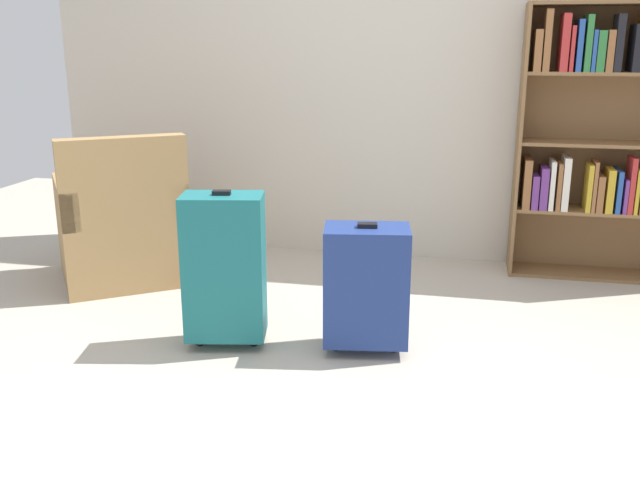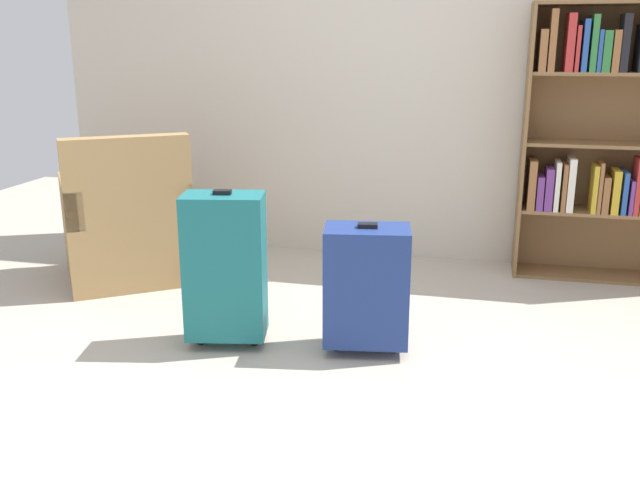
% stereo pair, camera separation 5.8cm
% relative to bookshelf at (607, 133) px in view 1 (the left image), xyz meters
% --- Properties ---
extents(ground_plane, '(8.10, 8.10, 0.00)m').
position_rel_bookshelf_xyz_m(ground_plane, '(-1.29, -1.88, -0.88)').
color(ground_plane, '#B2A899').
extents(back_wall, '(4.63, 0.10, 2.60)m').
position_rel_bookshelf_xyz_m(back_wall, '(-1.29, 0.20, 0.42)').
color(back_wall, beige).
rests_on(back_wall, ground).
extents(bookshelf, '(1.07, 0.29, 1.62)m').
position_rel_bookshelf_xyz_m(bookshelf, '(0.00, 0.00, 0.00)').
color(bookshelf, brown).
rests_on(bookshelf, ground).
extents(armchair, '(0.98, 0.98, 0.90)m').
position_rel_bookshelf_xyz_m(armchair, '(-2.81, -0.69, -0.57)').
color(armchair, '#9E7A4C').
rests_on(armchair, ground).
extents(mug, '(0.12, 0.08, 0.10)m').
position_rel_bookshelf_xyz_m(mug, '(-2.27, -0.84, -0.84)').
color(mug, red).
rests_on(mug, ground).
extents(suitcase_navy_blue, '(0.42, 0.30, 0.62)m').
position_rel_bookshelf_xyz_m(suitcase_navy_blue, '(-1.22, -1.40, -0.56)').
color(suitcase_navy_blue, navy).
rests_on(suitcase_navy_blue, ground).
extents(suitcase_teal, '(0.41, 0.29, 0.75)m').
position_rel_bookshelf_xyz_m(suitcase_teal, '(-1.88, -1.48, -0.49)').
color(suitcase_teal, '#19666B').
rests_on(suitcase_teal, ground).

